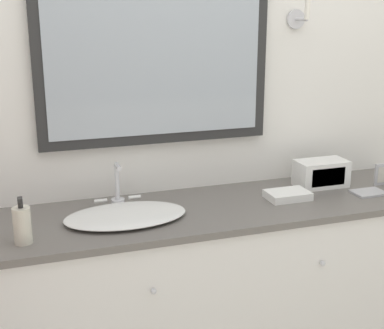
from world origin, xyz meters
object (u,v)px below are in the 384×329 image
(soap_bottle, at_px, (22,225))
(picture_frame, at_px, (383,174))
(appliance_box, at_px, (321,173))
(sink_basin, at_px, (125,214))

(soap_bottle, xyz_separation_m, picture_frame, (1.69, 0.16, -0.02))
(appliance_box, height_order, picture_frame, appliance_box)
(sink_basin, relative_size, appliance_box, 2.03)
(appliance_box, bearing_deg, picture_frame, -14.79)
(sink_basin, distance_m, appliance_box, 1.00)
(sink_basin, xyz_separation_m, appliance_box, (0.99, 0.12, 0.04))
(appliance_box, xyz_separation_m, picture_frame, (0.30, -0.08, -0.01))
(appliance_box, relative_size, picture_frame, 2.29)
(sink_basin, relative_size, picture_frame, 4.65)
(sink_basin, xyz_separation_m, picture_frame, (1.29, 0.04, 0.03))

